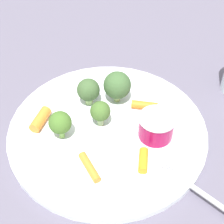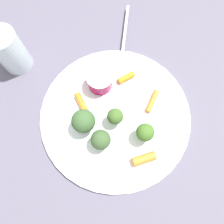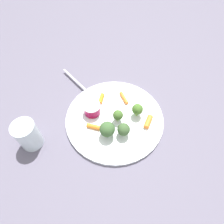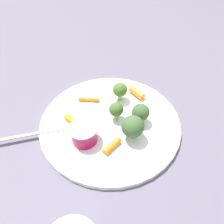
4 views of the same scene
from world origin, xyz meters
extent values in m
plane|color=#585365|center=(0.00, 0.00, 0.00)|extent=(2.40, 2.40, 0.00)
cylinder|color=white|center=(0.00, 0.00, 0.01)|extent=(0.32, 0.32, 0.01)
cylinder|color=maroon|center=(0.06, -0.05, 0.03)|extent=(0.05, 0.05, 0.04)
cylinder|color=silver|center=(0.06, -0.05, 0.05)|extent=(0.06, 0.06, 0.00)
cylinder|color=#90AC75|center=(-0.01, 0.01, 0.02)|extent=(0.01, 0.01, 0.02)
sphere|color=#3F6129|center=(-0.01, 0.01, 0.04)|extent=(0.03, 0.03, 0.03)
cylinder|color=#91AE65|center=(0.05, 0.05, 0.02)|extent=(0.01, 0.01, 0.02)
sphere|color=#3A5A30|center=(0.05, 0.05, 0.05)|extent=(0.05, 0.05, 0.05)
cylinder|color=#87BD59|center=(-0.07, 0.02, 0.02)|extent=(0.01, 0.01, 0.02)
sphere|color=#416827|center=(-0.07, 0.02, 0.04)|extent=(0.04, 0.04, 0.04)
cylinder|color=#93B971|center=(0.00, 0.07, 0.02)|extent=(0.01, 0.01, 0.02)
sphere|color=#3A562F|center=(0.00, 0.07, 0.04)|extent=(0.04, 0.04, 0.04)
cylinder|color=orange|center=(-0.06, -0.06, 0.02)|extent=(0.01, 0.05, 0.01)
cylinder|color=orange|center=(0.01, -0.09, 0.02)|extent=(0.03, 0.04, 0.01)
cylinder|color=orange|center=(0.08, 0.01, 0.02)|extent=(0.04, 0.04, 0.01)
cylinder|color=orange|center=(-0.09, 0.06, 0.02)|extent=(0.05, 0.04, 0.02)
cube|color=silver|center=(0.07, -0.20, 0.01)|extent=(0.06, 0.16, 0.00)
cube|color=silver|center=(0.03, -0.11, 0.01)|extent=(0.01, 0.03, 0.00)
cube|color=silver|center=(0.03, -0.11, 0.01)|extent=(0.01, 0.03, 0.00)
cube|color=silver|center=(0.04, -0.11, 0.01)|extent=(0.01, 0.03, 0.00)
cube|color=silver|center=(0.04, -0.10, 0.01)|extent=(0.01, 0.03, 0.00)
camera|label=1|loc=(-0.17, -0.32, 0.42)|focal=54.45mm
camera|label=2|loc=(-0.05, 0.12, 0.41)|focal=31.92mm
camera|label=3|loc=(0.14, 0.31, 0.55)|focal=31.45mm
camera|label=4|loc=(0.31, 0.03, 0.36)|focal=32.32mm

